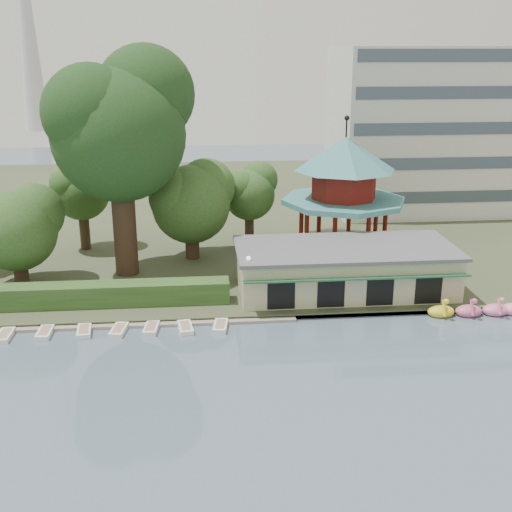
{
  "coord_description": "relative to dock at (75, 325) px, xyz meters",
  "views": [
    {
      "loc": [
        -2.43,
        -28.76,
        20.47
      ],
      "look_at": [
        2.0,
        18.0,
        5.0
      ],
      "focal_mm": 45.0,
      "sensor_mm": 36.0,
      "label": 1
    }
  ],
  "objects": [
    {
      "name": "lamp_post",
      "position": [
        13.5,
        1.8,
        3.22
      ],
      "size": [
        0.36,
        0.36,
        4.28
      ],
      "color": "black",
      "rests_on": "shore"
    },
    {
      "name": "moored_rowboats",
      "position": [
        -1.95,
        -1.39,
        0.06
      ],
      "size": [
        27.11,
        2.75,
        0.36
      ],
      "color": "white",
      "rests_on": "ground"
    },
    {
      "name": "pavilion",
      "position": [
        24.0,
        14.8,
        7.36
      ],
      "size": [
        12.4,
        12.4,
        13.5
      ],
      "color": "#BEBA90",
      "rests_on": "shore"
    },
    {
      "name": "boathouse",
      "position": [
        22.0,
        4.77,
        2.25
      ],
      "size": [
        18.6,
        9.39,
        3.9
      ],
      "color": "#BEBA90",
      "rests_on": "shore"
    },
    {
      "name": "big_tree",
      "position": [
        3.16,
        10.99,
        14.02
      ],
      "size": [
        12.82,
        11.95,
        20.34
      ],
      "color": "#3A281C",
      "rests_on": "shore"
    },
    {
      "name": "embankment",
      "position": [
        12.0,
        0.1,
        0.03
      ],
      "size": [
        220.0,
        0.6,
        0.3
      ],
      "primitive_type": "cube",
      "color": "gray",
      "rests_on": "ground"
    },
    {
      "name": "ground_plane",
      "position": [
        12.0,
        -17.2,
        -0.12
      ],
      "size": [
        220.0,
        220.0,
        0.0
      ],
      "primitive_type": "plane",
      "color": "slate",
      "rests_on": "ground"
    },
    {
      "name": "shore",
      "position": [
        12.0,
        34.8,
        0.08
      ],
      "size": [
        220.0,
        70.0,
        0.4
      ],
      "primitive_type": "cube",
      "color": "#424930",
      "rests_on": "ground"
    },
    {
      "name": "dock",
      "position": [
        0.0,
        0.0,
        0.0
      ],
      "size": [
        34.0,
        1.6,
        0.24
      ],
      "primitive_type": "cube",
      "color": "gray",
      "rests_on": "ground"
    },
    {
      "name": "hedge",
      "position": [
        -3.0,
        3.3,
        1.18
      ],
      "size": [
        30.0,
        2.0,
        1.8
      ],
      "primitive_type": "cube",
      "color": "#345824",
      "rests_on": "shore"
    },
    {
      "name": "office_building",
      "position": [
        44.67,
        31.8,
        9.61
      ],
      "size": [
        38.0,
        18.0,
        20.0
      ],
      "color": "silver",
      "rests_on": "shore"
    },
    {
      "name": "small_trees",
      "position": [
        -0.93,
        13.55,
        5.87
      ],
      "size": [
        39.08,
        16.48,
        9.7
      ],
      "color": "#3A281C",
      "rests_on": "shore"
    }
  ]
}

